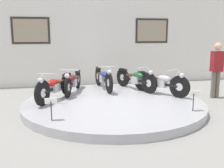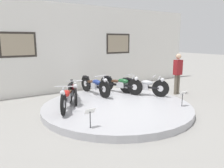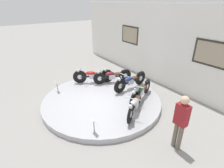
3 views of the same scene
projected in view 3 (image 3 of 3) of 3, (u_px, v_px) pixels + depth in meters
The scene contains 11 objects.
ground_plane at pixel (102, 102), 7.60m from camera, with size 60.00×60.00×0.00m, color gray.
display_platform at pixel (102, 100), 7.55m from camera, with size 4.99×4.99×0.20m, color #ADADB2.
back_wall at pixel (163, 46), 8.61m from camera, with size 14.00×0.22×3.92m.
motorcycle_red at pixel (93, 75), 8.74m from camera, with size 1.06×1.78×0.81m.
motorcycle_maroon at pixel (112, 76), 8.75m from camera, with size 0.71×1.90×0.79m.
motorcycle_blue at pixel (130, 81), 8.14m from camera, with size 0.54×2.03×0.82m.
motorcycle_green at pixel (141, 91), 7.22m from camera, with size 0.83×1.86×0.80m.
motorcycle_silver at pixel (135, 103), 6.40m from camera, with size 1.16×1.70×0.80m.
info_placard_front_left at pixel (57, 84), 7.90m from camera, with size 0.26×0.11×0.51m.
info_placard_front_centre at pixel (94, 123), 5.42m from camera, with size 0.26×0.11×0.51m.
visitor_standing at pixel (181, 120), 4.85m from camera, with size 0.36×0.23×1.77m.
Camera 3 is at (5.57, -3.37, 4.03)m, focal length 28.00 mm.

